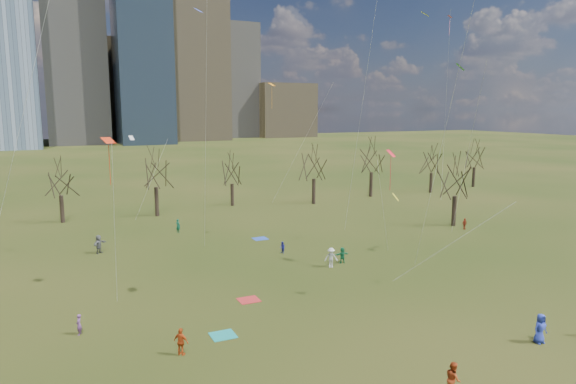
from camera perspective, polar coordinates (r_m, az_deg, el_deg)
name	(u,v)px	position (r m, az deg, el deg)	size (l,w,h in m)	color
ground	(356,308)	(39.55, 7.54, -12.63)	(500.00, 500.00, 0.00)	black
downtown_skyline	(87,52)	(243.35, -21.40, 14.32)	(212.50, 78.00, 118.00)	slate
bare_tree_row	(210,172)	(71.43, -8.64, 2.22)	(113.04, 29.80, 9.50)	black
blanket_teal	(223,335)	(35.12, -7.23, -15.51)	(1.60, 1.50, 0.03)	teal
blanket_navy	(260,239)	(58.95, -3.11, -5.20)	(1.60, 1.50, 0.03)	#2547AD
blanket_crimson	(249,300)	(40.78, -4.38, -11.87)	(1.60, 1.50, 0.03)	red
person_0	(540,329)	(37.09, 26.23, -13.45)	(0.94, 0.61, 1.93)	#2A3CB8
person_2	(453,379)	(29.35, 17.88, -19.16)	(0.90, 0.70, 1.85)	#AB3E18
person_4	(181,342)	(32.69, -11.80, -15.98)	(1.00, 0.42, 1.70)	#CF4B17
person_5	(342,255)	(49.93, 6.05, -6.99)	(1.44, 0.46, 1.55)	#1A7747
person_7	(79,325)	(37.32, -22.21, -13.48)	(0.51, 0.33, 1.39)	#80478F
person_8	(282,248)	(52.94, -0.62, -6.19)	(0.59, 0.46, 1.22)	#232698
person_9	(331,258)	(48.48, 4.81, -7.27)	(1.21, 0.70, 1.87)	silver
person_10	(465,224)	(66.97, 19.02, -3.35)	(0.81, 0.34, 1.38)	#9F2616
person_11	(99,244)	(56.28, -20.27, -5.45)	(1.81, 0.58, 1.95)	#5D5E62
person_13	(178,226)	(62.99, -12.12, -3.69)	(0.60, 0.40, 1.65)	#17684B
kites_airborne	(311,122)	(49.10, 2.53, 7.77)	(61.88, 41.39, 32.68)	red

